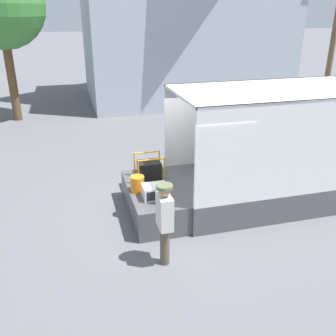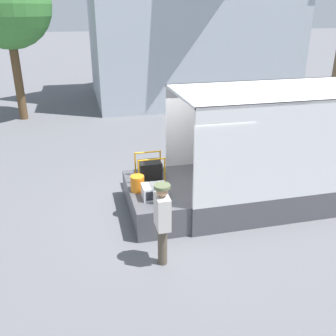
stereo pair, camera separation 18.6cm
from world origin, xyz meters
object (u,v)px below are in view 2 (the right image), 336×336
object	(u,v)px
microwave	(154,191)
street_tree	(7,5)
box_truck	(334,159)
orange_bucket	(137,183)
worker_person	(162,217)
portable_generator	(151,170)

from	to	relation	value
microwave	street_tree	size ratio (longest dim) A/B	0.08
box_truck	orange_bucket	xyz separation A→B (m)	(-5.15, -0.07, -0.09)
microwave	orange_bucket	distance (m)	0.53
box_truck	street_tree	xyz separation A→B (m)	(-8.71, 9.60, 3.72)
worker_person	portable_generator	bearing A→B (deg)	83.80
orange_bucket	microwave	bearing A→B (deg)	-54.24
box_truck	worker_person	size ratio (longest dim) A/B	4.08
portable_generator	worker_person	xyz separation A→B (m)	(-0.27, -2.45, 0.11)
microwave	portable_generator	world-z (taller)	portable_generator
orange_bucket	street_tree	xyz separation A→B (m)	(-3.56, 9.66, 3.82)
box_truck	microwave	distance (m)	4.87
street_tree	microwave	bearing A→B (deg)	-69.03
portable_generator	orange_bucket	world-z (taller)	portable_generator
worker_person	street_tree	bearing A→B (deg)	107.91
orange_bucket	street_tree	size ratio (longest dim) A/B	0.06
box_truck	portable_generator	bearing A→B (deg)	173.52
worker_person	street_tree	world-z (taller)	street_tree
microwave	orange_bucket	bearing A→B (deg)	125.76
box_truck	portable_generator	world-z (taller)	box_truck
portable_generator	orange_bucket	xyz separation A→B (m)	(-0.43, -0.60, -0.05)
worker_person	orange_bucket	bearing A→B (deg)	94.98
orange_bucket	portable_generator	bearing A→B (deg)	54.56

